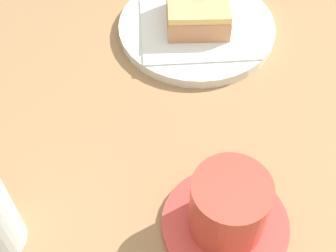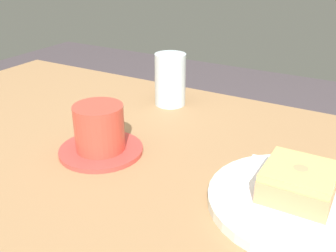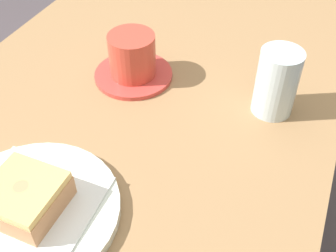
{
  "view_description": "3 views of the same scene",
  "coord_description": "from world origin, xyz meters",
  "views": [
    {
      "loc": [
        -0.22,
        0.04,
        1.24
      ],
      "look_at": [
        0.13,
        0.03,
        0.79
      ],
      "focal_mm": 51.43,
      "sensor_mm": 36.0,
      "label": 1
    },
    {
      "loc": [
        0.41,
        -0.49,
        1.06
      ],
      "look_at": [
        0.11,
        0.04,
        0.78
      ],
      "focal_mm": 41.59,
      "sensor_mm": 36.0,
      "label": 2
    },
    {
      "loc": [
        0.57,
        0.27,
        1.21
      ],
      "look_at": [
        0.16,
        0.09,
        0.78
      ],
      "focal_mm": 44.86,
      "sensor_mm": 36.0,
      "label": 3
    }
  ],
  "objects": [
    {
      "name": "plate_glazed_square",
      "position": [
        0.34,
        -0.02,
        0.75
      ],
      "size": [
        0.24,
        0.24,
        0.01
      ],
      "primitive_type": "cylinder",
      "color": "white",
      "rests_on": "table"
    },
    {
      "name": "napkin_glazed_square",
      "position": [
        0.34,
        -0.02,
        0.76
      ],
      "size": [
        0.18,
        0.18,
        0.0
      ],
      "primitive_type": "cube",
      "rotation": [
        0.0,
        0.0,
        0.04
      ],
      "color": "white",
      "rests_on": "plate_glazed_square"
    },
    {
      "name": "donut_glazed_square",
      "position": [
        0.34,
        -0.02,
        0.78
      ],
      "size": [
        0.09,
        0.09,
        0.04
      ],
      "color": "tan",
      "rests_on": "napkin_glazed_square"
    },
    {
      "name": "coffee_cup",
      "position": [
        0.02,
        -0.03,
        0.78
      ],
      "size": [
        0.14,
        0.14,
        0.09
      ],
      "color": "#D9423B",
      "rests_on": "table"
    }
  ]
}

